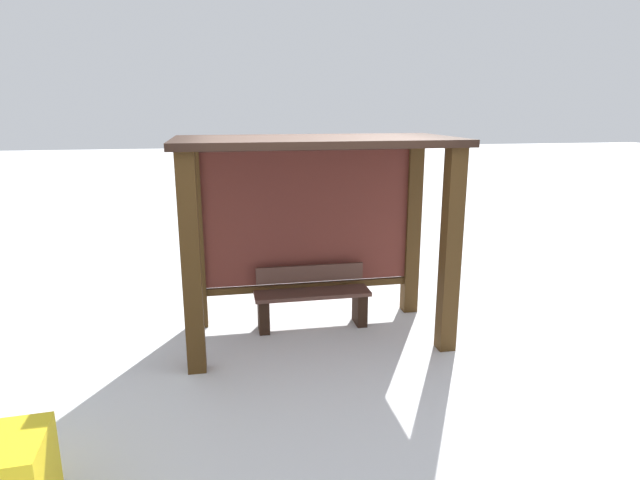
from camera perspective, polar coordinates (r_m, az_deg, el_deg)
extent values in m
plane|color=silver|center=(6.17, -0.37, -10.32)|extent=(60.00, 60.00, 0.00)
cube|color=#442C12|center=(5.17, -13.73, -2.75)|extent=(0.18, 0.18, 2.17)
cube|color=#442C12|center=(5.67, 13.91, -1.29)|extent=(0.18, 0.18, 2.17)
cube|color=#442C12|center=(6.28, -13.27, 0.23)|extent=(0.18, 0.18, 2.17)
cube|color=#442C12|center=(6.69, 9.88, 1.25)|extent=(0.18, 0.18, 2.17)
cube|color=black|center=(5.63, -0.41, 10.65)|extent=(2.95, 1.46, 0.08)
cube|color=maroon|center=(6.31, -1.33, 2.42)|extent=(2.46, 0.08, 1.59)
cube|color=#442C12|center=(6.52, -1.26, -5.00)|extent=(2.46, 0.06, 0.08)
cube|color=#53352B|center=(6.26, -0.83, -5.80)|extent=(1.36, 0.35, 0.05)
cube|color=#53352B|center=(6.34, -1.08, -3.60)|extent=(1.30, 0.04, 0.20)
cube|color=black|center=(6.45, 4.31, -7.31)|extent=(0.12, 0.30, 0.40)
cube|color=black|center=(6.27, -6.12, -8.01)|extent=(0.12, 0.30, 0.40)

